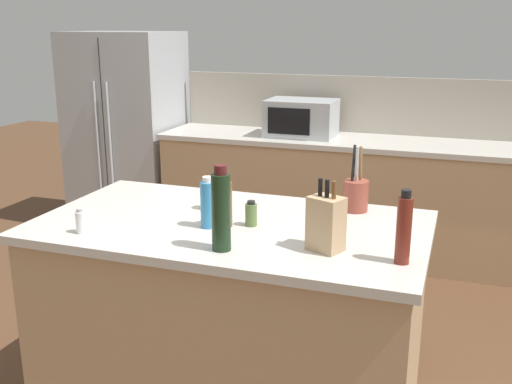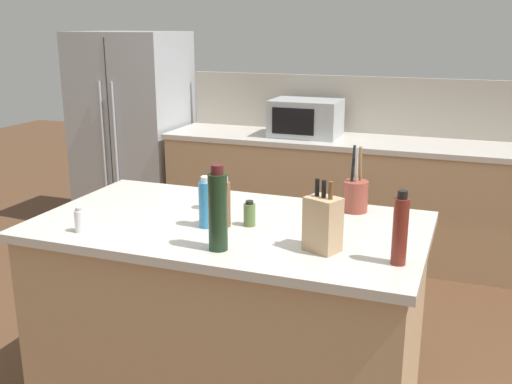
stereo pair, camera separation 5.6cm
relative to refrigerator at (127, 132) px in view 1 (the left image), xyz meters
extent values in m
cube|color=tan|center=(2.20, -0.05, -0.42)|extent=(3.36, 0.62, 0.90)
cube|color=beige|center=(2.20, -0.05, 0.05)|extent=(3.40, 0.66, 0.04)
cube|color=#B2A899|center=(2.20, 0.27, 0.30)|extent=(3.36, 0.03, 0.46)
cube|color=tan|center=(1.90, -2.25, -0.42)|extent=(1.71, 0.93, 0.90)
cube|color=beige|center=(1.90, -2.25, 0.05)|extent=(1.77, 0.99, 0.04)
cube|color=#ADB2B7|center=(0.00, 0.00, 0.00)|extent=(0.92, 0.72, 1.75)
cube|color=#2D2D2D|center=(0.00, -0.36, 0.00)|extent=(0.01, 0.00, 1.66)
cylinder|color=#ADB2B7|center=(-0.06, -0.38, 0.00)|extent=(0.02, 0.02, 0.96)
cylinder|color=#ADB2B7|center=(0.06, -0.38, 0.00)|extent=(0.02, 0.02, 0.96)
cube|color=#ADB2B7|center=(1.63, -0.05, 0.21)|extent=(0.54, 0.38, 0.29)
cube|color=black|center=(1.58, -0.24, 0.21)|extent=(0.34, 0.01, 0.20)
cube|color=tan|center=(2.38, -2.45, 0.18)|extent=(0.16, 0.14, 0.22)
cylinder|color=black|center=(2.35, -2.43, 0.32)|extent=(0.02, 0.02, 0.07)
cylinder|color=black|center=(2.38, -2.45, 0.32)|extent=(0.02, 0.02, 0.07)
cylinder|color=brown|center=(2.41, -2.46, 0.32)|extent=(0.02, 0.02, 0.07)
cylinder|color=brown|center=(2.40, -1.89, 0.14)|extent=(0.12, 0.12, 0.15)
cylinder|color=olive|center=(2.42, -1.88, 0.30)|extent=(0.01, 0.05, 0.18)
cylinder|color=black|center=(2.38, -1.88, 0.30)|extent=(0.01, 0.05, 0.18)
cylinder|color=#B2B2B7|center=(2.40, -1.90, 0.30)|extent=(0.01, 0.03, 0.18)
cylinder|color=#3384BC|center=(1.83, -2.34, 0.17)|extent=(0.07, 0.07, 0.21)
cylinder|color=white|center=(1.83, -2.34, 0.29)|extent=(0.04, 0.04, 0.02)
cylinder|color=gold|center=(1.74, -2.09, 0.13)|extent=(0.07, 0.07, 0.13)
cylinder|color=gold|center=(1.74, -2.09, 0.20)|extent=(0.04, 0.04, 0.02)
cylinder|color=#567038|center=(2.00, -2.26, 0.12)|extent=(0.05, 0.05, 0.10)
cylinder|color=black|center=(2.00, -2.26, 0.18)|extent=(0.03, 0.03, 0.02)
cylinder|color=maroon|center=(2.69, -2.48, 0.20)|extent=(0.06, 0.06, 0.26)
cylinder|color=black|center=(2.69, -2.48, 0.34)|extent=(0.04, 0.04, 0.03)
cylinder|color=silver|center=(1.34, -2.60, 0.12)|extent=(0.05, 0.05, 0.10)
cylinder|color=#B2B2B7|center=(1.34, -2.60, 0.17)|extent=(0.03, 0.03, 0.02)
cylinder|color=black|center=(1.99, -2.58, 0.22)|extent=(0.08, 0.08, 0.31)
cylinder|color=#4C1919|center=(1.99, -2.58, 0.40)|extent=(0.05, 0.05, 0.04)
cylinder|color=brown|center=(1.90, -2.31, 0.17)|extent=(0.06, 0.06, 0.20)
cylinder|color=#B2B2B7|center=(1.90, -2.31, 0.28)|extent=(0.04, 0.04, 0.02)
camera|label=1|loc=(2.86, -4.65, 0.94)|focal=42.00mm
camera|label=2|loc=(2.92, -4.63, 0.94)|focal=42.00mm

